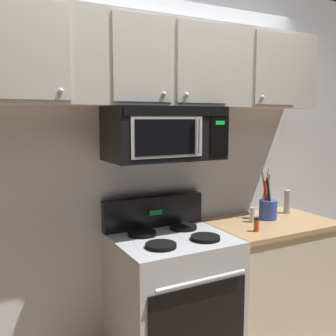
{
  "coord_description": "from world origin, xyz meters",
  "views": [
    {
      "loc": [
        -1.18,
        -1.73,
        1.68
      ],
      "look_at": [
        0.0,
        0.49,
        1.35
      ],
      "focal_mm": 41.29,
      "sensor_mm": 36.0,
      "label": 1
    }
  ],
  "objects": [
    {
      "name": "back_wall",
      "position": [
        0.0,
        0.79,
        1.35
      ],
      "size": [
        5.2,
        0.1,
        2.7
      ],
      "primitive_type": "cube",
      "color": "silver",
      "rests_on": "ground_plane"
    },
    {
      "name": "stove_range",
      "position": [
        0.0,
        0.42,
        0.47
      ],
      "size": [
        0.76,
        0.69,
        1.12
      ],
      "color": "#B7BABF",
      "rests_on": "ground_plane"
    },
    {
      "name": "counter_segment",
      "position": [
        0.84,
        0.43,
        0.45
      ],
      "size": [
        0.93,
        0.65,
        0.9
      ],
      "color": "beige",
      "rests_on": "ground_plane"
    },
    {
      "name": "utensil_crock_blue",
      "position": [
        0.87,
        0.48,
        0.99
      ],
      "size": [
        0.14,
        0.14,
        0.39
      ],
      "color": "#384C9E",
      "rests_on": "counter_segment"
    },
    {
      "name": "pepper_mill",
      "position": [
        1.14,
        0.55,
        1.0
      ],
      "size": [
        0.05,
        0.05,
        0.19
      ],
      "primitive_type": "cylinder",
      "color": "#B7B2A8",
      "rests_on": "counter_segment"
    },
    {
      "name": "spice_jar",
      "position": [
        0.57,
        0.27,
        0.95
      ],
      "size": [
        0.04,
        0.04,
        0.1
      ],
      "color": "#C64C19",
      "rests_on": "counter_segment"
    },
    {
      "name": "salt_shaker",
      "position": [
        0.71,
        0.47,
        0.95
      ],
      "size": [
        0.04,
        0.04,
        0.11
      ],
      "color": "white",
      "rests_on": "counter_segment"
    },
    {
      "name": "over_range_microwave",
      "position": [
        -0.0,
        0.54,
        1.58
      ],
      "size": [
        0.76,
        0.43,
        0.35
      ],
      "color": "black"
    },
    {
      "name": "upper_cabinets",
      "position": [
        -0.0,
        0.57,
        2.02
      ],
      "size": [
        2.5,
        0.36,
        0.55
      ],
      "color": "#BCB7AD"
    }
  ]
}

